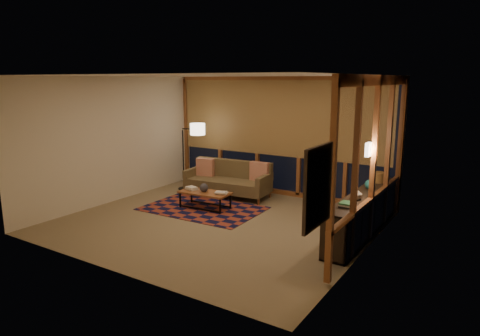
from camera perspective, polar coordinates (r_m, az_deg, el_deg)
The scene contains 21 objects.
floor at distance 8.13m, azimuth -3.05°, elevation -7.20°, with size 5.50×5.00×0.01m, color #897956.
ceiling at distance 7.69m, azimuth -3.27°, elevation 12.21°, with size 5.50×5.00×0.01m, color white.
walls at distance 7.79m, azimuth -3.16°, elevation 2.23°, with size 5.51×5.01×2.70m.
window_wall_back at distance 9.85m, azimuth 5.09°, elevation 4.20°, with size 5.30×0.16×2.60m, color #905C38, non-canonical shape.
window_wall_right at distance 7.20m, azimuth 17.43°, elevation 0.92°, with size 0.16×3.70×2.60m, color #905C38, non-canonical shape.
wall_art at distance 4.89m, azimuth 10.26°, elevation -2.47°, with size 0.06×0.74×0.94m, color red, non-canonical shape.
wall_sconce at distance 7.04m, azimuth 16.74°, elevation 2.38°, with size 0.12×0.18×0.22m, color #F9E2BC, non-canonical shape.
sofa at distance 9.77m, azimuth -1.66°, elevation -1.53°, with size 1.92×0.78×0.79m, color brown, non-canonical shape.
pillow_left at distance 10.14m, azimuth -4.64°, elevation 0.15°, with size 0.42×0.14×0.42m, color red, non-canonical shape.
pillow_right at distance 9.61m, azimuth 2.63°, elevation -0.40°, with size 0.45×0.15×0.45m, color red, non-canonical shape.
area_rug at distance 8.95m, azimuth -4.98°, elevation -5.39°, with size 2.38×1.59×0.01m, color maroon.
coffee_table at distance 8.92m, azimuth -4.67°, elevation -4.28°, with size 1.07×0.49×0.36m, color #905C38, non-canonical shape.
book_stack_a at distance 9.04m, azimuth -6.47°, elevation -2.73°, with size 0.22×0.17×0.06m, color white, non-canonical shape.
book_stack_b at distance 8.69m, azimuth -2.53°, elevation -3.30°, with size 0.26×0.20×0.05m, color white, non-canonical shape.
ceramic_pot at distance 8.86m, azimuth -4.84°, elevation -2.60°, with size 0.18×0.18×0.18m, color black.
floor_lamp at distance 10.42m, azimuth -7.58°, elevation 1.56°, with size 0.54×0.35×1.63m, color black, non-canonical shape.
bookshelf at distance 7.70m, azimuth 16.07°, elevation -5.88°, with size 0.40×2.92×0.73m, color #342519, non-canonical shape.
basket at distance 8.46m, azimuth 17.93°, elevation -1.18°, with size 0.26×0.26×0.19m, color #A56F37.
teal_bowl at distance 7.88m, azimuth 16.92°, elevation -2.12°, with size 0.17×0.17×0.17m, color #207475.
vase at distance 7.16m, azimuth 15.25°, elevation -3.30°, with size 0.19×0.19×0.20m, color tan.
shelf_book_stack at distance 6.73m, azimuth 13.99°, elevation -4.75°, with size 0.17×0.24×0.07m, color white, non-canonical shape.
Camera 1 is at (4.47, -6.25, 2.63)m, focal length 32.00 mm.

